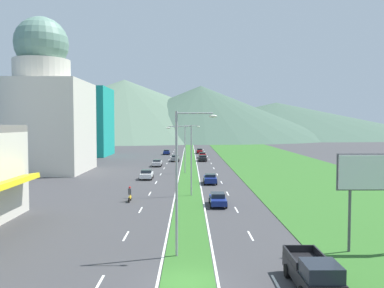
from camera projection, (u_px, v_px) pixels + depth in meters
ground_plane at (188, 283)px, 23.09m from camera, size 600.00×600.00×0.00m
grass_median at (189, 168)px, 83.01m from camera, size 3.20×240.00×0.06m
grass_verge_right at (288, 167)px, 83.14m from camera, size 24.00×240.00×0.06m
lane_dash_left_2 at (98, 285)px, 22.80m from camera, size 0.16×2.80×0.01m
lane_dash_left_3 at (126, 236)px, 32.66m from camera, size 0.16×2.80×0.01m
lane_dash_left_4 at (141, 210)px, 42.52m from camera, size 0.16×2.80×0.01m
lane_dash_left_5 at (150, 194)px, 52.38m from camera, size 0.16×2.80×0.01m
lane_dash_left_6 at (156, 182)px, 62.24m from camera, size 0.16×2.80×0.01m
lane_dash_left_7 at (161, 174)px, 72.10m from camera, size 0.16×2.80×0.01m
lane_dash_left_8 at (164, 168)px, 81.95m from camera, size 0.16×2.80×0.01m
lane_dash_left_9 at (167, 163)px, 91.81m from camera, size 0.16×2.80×0.01m
lane_dash_left_10 at (169, 160)px, 101.67m from camera, size 0.16×2.80×0.01m
lane_dash_left_11 at (171, 156)px, 111.53m from camera, size 0.16×2.80×0.01m
lane_dash_left_12 at (172, 154)px, 121.39m from camera, size 0.16×2.80×0.01m
lane_dash_left_13 at (174, 151)px, 131.25m from camera, size 0.16×2.80×0.01m
lane_dash_left_14 at (175, 149)px, 141.11m from camera, size 0.16×2.80×0.01m
lane_dash_right_2 at (277, 284)px, 22.87m from camera, size 0.16×2.80×0.01m
lane_dash_right_3 at (251, 236)px, 32.73m from camera, size 0.16×2.80×0.01m
lane_dash_right_4 at (236, 210)px, 42.58m from camera, size 0.16×2.80×0.01m
lane_dash_right_5 at (228, 194)px, 52.44m from camera, size 0.16×2.80×0.01m
lane_dash_right_6 at (222, 182)px, 62.30m from camera, size 0.16×2.80×0.01m
lane_dash_right_7 at (217, 174)px, 72.16m from camera, size 0.16×2.80×0.01m
lane_dash_right_8 at (214, 168)px, 82.02m from camera, size 0.16×2.80×0.01m
lane_dash_right_9 at (211, 163)px, 91.88m from camera, size 0.16×2.80×0.01m
lane_dash_right_10 at (209, 160)px, 101.74m from camera, size 0.16×2.80×0.01m
lane_dash_right_11 at (207, 156)px, 111.60m from camera, size 0.16×2.80×0.01m
lane_dash_right_12 at (206, 154)px, 121.45m from camera, size 0.16×2.80×0.01m
lane_dash_right_13 at (205, 151)px, 131.31m from camera, size 0.16×2.80×0.01m
lane_dash_right_14 at (204, 149)px, 141.17m from camera, size 0.16×2.80×0.01m
edge_line_median_left at (181, 168)px, 83.00m from camera, size 0.16×240.00×0.01m
edge_line_median_right at (197, 168)px, 83.02m from camera, size 0.16×240.00×0.01m
domed_building at (43, 109)px, 75.80m from camera, size 16.43×16.43×29.12m
midrise_colored at (82, 122)px, 113.89m from camera, size 15.63×15.63×19.26m
hill_far_left at (124, 109)px, 260.66m from camera, size 200.41×200.41×37.59m
hill_far_center at (201, 112)px, 248.41m from camera, size 159.13×159.13×32.46m
hill_far_right at (276, 119)px, 307.99m from camera, size 230.58×230.58×25.17m
street_lamp_near at (181, 174)px, 27.35m from camera, size 2.86×0.28×10.03m
street_lamp_mid at (188, 155)px, 50.51m from camera, size 3.24×0.42×8.97m
street_lamp_far at (187, 145)px, 73.70m from camera, size 2.83×0.28×8.92m
billboard_roadside at (380, 177)px, 28.24m from camera, size 6.05×0.28×7.07m
car_0 at (157, 163)px, 85.77m from camera, size 1.96×4.73×1.46m
car_1 at (147, 174)px, 65.92m from camera, size 2.03×4.06×1.57m
car_2 at (167, 152)px, 118.07m from camera, size 1.94×4.10×1.46m
car_3 at (203, 155)px, 106.38m from camera, size 1.93×4.06×1.51m
car_4 at (175, 158)px, 97.07m from camera, size 1.90×4.75×1.51m
car_5 at (203, 158)px, 97.44m from camera, size 2.01×4.55×1.43m
car_6 at (210, 179)px, 60.98m from camera, size 1.98×4.15×1.46m
car_7 at (200, 151)px, 122.43m from camera, size 1.87×4.14×1.50m
car_8 at (218, 199)px, 44.73m from camera, size 1.88×4.40×1.42m
pickup_truck_0 at (313, 273)px, 21.92m from camera, size 2.18×5.40×2.00m
motorcycle_rider at (130, 195)px, 47.06m from camera, size 0.36×2.00×1.80m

